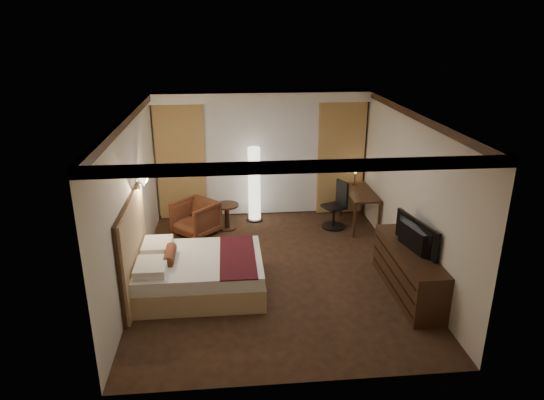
{
  "coord_description": "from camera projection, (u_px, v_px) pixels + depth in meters",
  "views": [
    {
      "loc": [
        -0.74,
        -7.32,
        4.0
      ],
      "look_at": [
        0.0,
        0.4,
        1.15
      ],
      "focal_mm": 32.0,
      "sensor_mm": 36.0,
      "label": 1
    }
  ],
  "objects": [
    {
      "name": "curtain_left_drape",
      "position": [
        181.0,
        162.0,
        10.14
      ],
      "size": [
        1.0,
        0.14,
        2.45
      ],
      "primitive_type": "cube",
      "color": "tan",
      "rests_on": "back_wall"
    },
    {
      "name": "soffit",
      "position": [
        262.0,
        96.0,
        9.72
      ],
      "size": [
        4.5,
        0.5,
        0.2
      ],
      "primitive_type": "cube",
      "color": "white",
      "rests_on": "ceiling"
    },
    {
      "name": "curtain_right_drape",
      "position": [
        341.0,
        158.0,
        10.44
      ],
      "size": [
        1.0,
        0.14,
        2.45
      ],
      "primitive_type": "cube",
      "color": "tan",
      "rests_on": "back_wall"
    },
    {
      "name": "armchair",
      "position": [
        196.0,
        217.0,
        9.6
      ],
      "size": [
        1.01,
        1.01,
        0.76
      ],
      "primitive_type": "imported",
      "rotation": [
        0.0,
        0.0,
        -0.78
      ],
      "color": "#552E19",
      "rests_on": "floor"
    },
    {
      "name": "curtain_sheer",
      "position": [
        262.0,
        159.0,
        10.35
      ],
      "size": [
        2.48,
        0.04,
        2.45
      ],
      "primitive_type": "cube",
      "color": "silver",
      "rests_on": "back_wall"
    },
    {
      "name": "left_wall",
      "position": [
        132.0,
        201.0,
        7.61
      ],
      "size": [
        0.02,
        5.5,
        2.7
      ],
      "primitive_type": "cube",
      "color": "beige",
      "rests_on": "floor"
    },
    {
      "name": "ceiling",
      "position": [
        275.0,
        113.0,
        7.35
      ],
      "size": [
        4.5,
        5.5,
        0.01
      ],
      "primitive_type": "cube",
      "color": "white",
      "rests_on": "back_wall"
    },
    {
      "name": "television",
      "position": [
        411.0,
        230.0,
        7.26
      ],
      "size": [
        0.83,
        1.18,
        0.14
      ],
      "primitive_type": "imported",
      "rotation": [
        0.0,
        0.0,
        1.78
      ],
      "color": "black",
      "rests_on": "dresser"
    },
    {
      "name": "side_table",
      "position": [
        227.0,
        217.0,
        9.89
      ],
      "size": [
        0.49,
        0.49,
        0.54
      ],
      "primitive_type": null,
      "color": "black",
      "rests_on": "floor"
    },
    {
      "name": "headboard",
      "position": [
        134.0,
        250.0,
        7.35
      ],
      "size": [
        0.12,
        1.82,
        1.5
      ],
      "primitive_type": null,
      "color": "tan",
      "rests_on": "floor"
    },
    {
      "name": "bed",
      "position": [
        201.0,
        274.0,
        7.6
      ],
      "size": [
        1.95,
        1.52,
        0.57
      ],
      "primitive_type": null,
      "color": "white",
      "rests_on": "floor"
    },
    {
      "name": "floor",
      "position": [
        274.0,
        271.0,
        8.28
      ],
      "size": [
        4.5,
        5.5,
        0.01
      ],
      "primitive_type": "cube",
      "color": "black",
      "rests_on": "ground"
    },
    {
      "name": "right_wall",
      "position": [
        409.0,
        192.0,
        8.02
      ],
      "size": [
        0.02,
        5.5,
        2.7
      ],
      "primitive_type": "cube",
      "color": "beige",
      "rests_on": "floor"
    },
    {
      "name": "desk",
      "position": [
        359.0,
        209.0,
        10.02
      ],
      "size": [
        0.55,
        1.24,
        0.75
      ],
      "primitive_type": null,
      "color": "black",
      "rests_on": "floor"
    },
    {
      "name": "crown_molding",
      "position": [
        275.0,
        117.0,
        7.37
      ],
      "size": [
        4.5,
        5.5,
        0.12
      ],
      "primitive_type": null,
      "color": "black",
      "rests_on": "ceiling"
    },
    {
      "name": "wall_sconce",
      "position": [
        143.0,
        180.0,
        7.78
      ],
      "size": [
        0.24,
        0.24,
        0.24
      ],
      "primitive_type": null,
      "color": "white",
      "rests_on": "left_wall"
    },
    {
      "name": "desk_lamp",
      "position": [
        355.0,
        177.0,
        10.27
      ],
      "size": [
        0.18,
        0.18,
        0.34
      ],
      "primitive_type": null,
      "color": "#FFD899",
      "rests_on": "desk"
    },
    {
      "name": "back_wall",
      "position": [
        262.0,
        154.0,
        10.39
      ],
      "size": [
        4.5,
        0.02,
        2.7
      ],
      "primitive_type": "cube",
      "color": "beige",
      "rests_on": "floor"
    },
    {
      "name": "office_chair",
      "position": [
        334.0,
        205.0,
        9.88
      ],
      "size": [
        0.62,
        0.62,
        0.99
      ],
      "primitive_type": null,
      "rotation": [
        0.0,
        0.0,
        0.4
      ],
      "color": "black",
      "rests_on": "floor"
    },
    {
      "name": "floor_lamp",
      "position": [
        254.0,
        184.0,
        10.15
      ],
      "size": [
        0.34,
        0.34,
        1.61
      ],
      "primitive_type": null,
      "color": "white",
      "rests_on": "floor"
    },
    {
      "name": "dresser",
      "position": [
        408.0,
        271.0,
        7.5
      ],
      "size": [
        0.5,
        1.95,
        0.76
      ],
      "primitive_type": null,
      "color": "black",
      "rests_on": "floor"
    }
  ]
}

